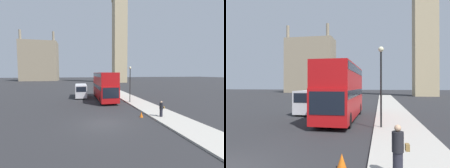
% 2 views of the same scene
% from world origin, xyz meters
% --- Properties ---
extents(ground_plane, '(300.00, 300.00, 0.00)m').
position_xyz_m(ground_plane, '(0.00, 0.00, 0.00)').
color(ground_plane, '#28282B').
extents(sidewalk_strip, '(3.33, 120.00, 0.15)m').
position_xyz_m(sidewalk_strip, '(6.66, 0.00, 0.07)').
color(sidewalk_strip, '#ADA89E').
rests_on(sidewalk_strip, ground_plane).
extents(clock_tower, '(6.53, 6.70, 58.88)m').
position_xyz_m(clock_tower, '(17.49, 57.48, 30.24)').
color(clock_tower, tan).
rests_on(clock_tower, ground_plane).
extents(building_block_distant, '(20.10, 10.34, 27.97)m').
position_xyz_m(building_block_distant, '(-24.05, 83.15, 11.51)').
color(building_block_distant, gray).
rests_on(building_block_distant, ground_plane).
extents(red_double_decker_bus, '(2.60, 10.63, 4.58)m').
position_xyz_m(red_double_decker_bus, '(2.18, 12.02, 2.55)').
color(red_double_decker_bus, '#B71114').
rests_on(red_double_decker_bus, ground_plane).
extents(white_van, '(1.99, 5.55, 2.38)m').
position_xyz_m(white_van, '(-1.64, 15.35, 1.28)').
color(white_van, silver).
rests_on(white_van, ground_plane).
extents(pedestrian, '(0.51, 0.35, 1.57)m').
position_xyz_m(pedestrian, '(5.95, 0.39, 0.94)').
color(pedestrian, '#23232D').
rests_on(pedestrian, sidewalk_strip).
extents(street_lamp, '(0.36, 0.36, 5.33)m').
position_xyz_m(street_lamp, '(5.47, 8.33, 3.68)').
color(street_lamp, black).
rests_on(street_lamp, sidewalk_strip).
extents(traffic_cone, '(0.36, 0.36, 0.55)m').
position_xyz_m(traffic_cone, '(4.13, 1.08, 0.28)').
color(traffic_cone, orange).
rests_on(traffic_cone, ground_plane).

